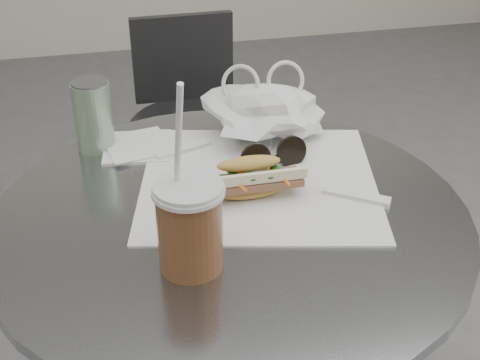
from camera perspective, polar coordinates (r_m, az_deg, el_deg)
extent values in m
cylinder|color=slate|center=(1.06, -0.88, -3.23)|extent=(0.76, 0.76, 0.02)
cylinder|color=#2B2B2E|center=(2.19, -3.38, -5.95)|extent=(0.35, 0.35, 0.02)
cylinder|color=#2B2B2E|center=(2.06, -3.57, -1.11)|extent=(0.06, 0.06, 0.46)
cylinder|color=#2B2B2E|center=(1.95, -3.79, 4.58)|extent=(0.39, 0.39, 0.02)
cube|color=#2B2B2E|center=(2.06, -4.89, 10.35)|extent=(0.31, 0.03, 0.26)
cube|color=white|center=(1.13, 1.59, -0.08)|extent=(0.47, 0.45, 0.00)
ellipsoid|color=gold|center=(1.08, 0.84, -0.93)|extent=(0.21, 0.07, 0.02)
cube|color=brown|center=(1.07, 0.84, -0.17)|extent=(0.17, 0.05, 0.01)
ellipsoid|color=gold|center=(1.07, 0.75, 1.14)|extent=(0.21, 0.08, 0.04)
cylinder|color=brown|center=(0.91, -4.28, -4.29)|extent=(0.09, 0.09, 0.12)
cylinder|color=silver|center=(0.88, -4.45, -0.75)|extent=(0.10, 0.10, 0.01)
cylinder|color=white|center=(0.86, -5.33, 1.99)|extent=(0.02, 0.06, 0.23)
cylinder|color=black|center=(1.15, 1.34, 1.72)|extent=(0.06, 0.03, 0.06)
cylinder|color=black|center=(1.17, 4.41, 2.39)|extent=(0.06, 0.03, 0.06)
cube|color=black|center=(1.16, 2.89, 1.78)|extent=(0.02, 0.01, 0.01)
cube|color=white|center=(1.25, -8.71, 2.79)|extent=(0.14, 0.14, 0.01)
cube|color=white|center=(1.25, -8.73, 2.97)|extent=(0.13, 0.13, 0.00)
cylinder|color=#508950|center=(1.24, -12.42, 5.36)|extent=(0.07, 0.07, 0.13)
cylinder|color=slate|center=(1.21, -12.77, 8.14)|extent=(0.06, 0.06, 0.00)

